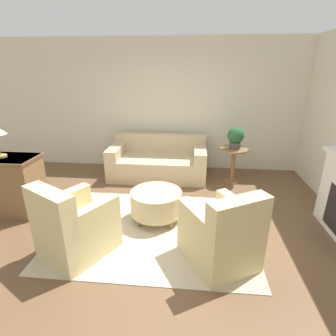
# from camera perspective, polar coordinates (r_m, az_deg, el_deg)

# --- Properties ---
(ground_plane) EXTENTS (16.00, 16.00, 0.00)m
(ground_plane) POSITION_cam_1_polar(r_m,az_deg,el_deg) (3.90, -3.07, -13.22)
(ground_plane) COLOR brown
(wall_back) EXTENTS (9.23, 0.12, 2.80)m
(wall_back) POSITION_cam_1_polar(r_m,az_deg,el_deg) (5.93, 0.57, 13.35)
(wall_back) COLOR beige
(wall_back) RESTS_ON ground_plane
(rug) EXTENTS (2.76, 2.12, 0.01)m
(rug) POSITION_cam_1_polar(r_m,az_deg,el_deg) (3.90, -3.07, -13.15)
(rug) COLOR beige
(rug) RESTS_ON ground_plane
(couch) EXTENTS (1.99, 0.98, 0.84)m
(couch) POSITION_cam_1_polar(r_m,az_deg,el_deg) (5.58, -2.16, 1.28)
(couch) COLOR #C6B289
(couch) RESTS_ON ground_plane
(armchair_left) EXTENTS (1.00, 1.04, 0.96)m
(armchair_left) POSITION_cam_1_polar(r_m,az_deg,el_deg) (3.46, -19.81, -12.11)
(armchair_left) COLOR beige
(armchair_left) RESTS_ON rug
(armchair_right) EXTENTS (1.00, 1.04, 0.96)m
(armchair_right) POSITION_cam_1_polar(r_m,az_deg,el_deg) (3.18, 11.65, -14.33)
(armchair_right) COLOR beige
(armchair_right) RESTS_ON rug
(ottoman_table) EXTENTS (0.77, 0.77, 0.46)m
(ottoman_table) POSITION_cam_1_polar(r_m,az_deg,el_deg) (3.97, -2.49, -7.42)
(ottoman_table) COLOR #C6B289
(ottoman_table) RESTS_ON rug
(side_table) EXTENTS (0.54, 0.54, 0.71)m
(side_table) POSITION_cam_1_polar(r_m,az_deg,el_deg) (5.36, 14.04, 1.80)
(side_table) COLOR olive
(side_table) RESTS_ON ground_plane
(dresser) EXTENTS (1.05, 0.57, 0.93)m
(dresser) POSITION_cam_1_polar(r_m,az_deg,el_deg) (4.84, -31.59, -2.98)
(dresser) COLOR olive
(dresser) RESTS_ON ground_plane
(potted_plant_on_side_table) EXTENTS (0.32, 0.32, 0.42)m
(potted_plant_on_side_table) POSITION_cam_1_polar(r_m,az_deg,el_deg) (5.23, 14.48, 6.58)
(potted_plant_on_side_table) COLOR #4C4742
(potted_plant_on_side_table) RESTS_ON side_table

